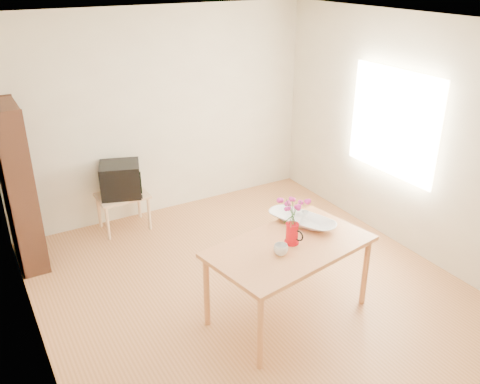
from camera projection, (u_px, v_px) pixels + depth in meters
room at (259, 173)px, 4.62m from camera, size 4.50×4.50×4.50m
table at (290, 252)px, 4.57m from camera, size 1.59×1.08×0.75m
tv_stand at (123, 200)px, 6.22m from camera, size 0.60×0.45×0.46m
bookshelf at (19, 193)px, 5.33m from camera, size 0.28×0.70×1.80m
pitcher at (292, 234)px, 4.52m from camera, size 0.13×0.21×0.20m
flowers at (293, 209)px, 4.42m from camera, size 0.22×0.22×0.32m
mug at (281, 250)px, 4.36m from camera, size 0.14×0.14×0.10m
bowl at (303, 204)px, 4.81m from camera, size 0.59×0.59×0.42m
teacup_a at (299, 209)px, 4.81m from camera, size 0.09×0.09×0.06m
teacup_b at (305, 206)px, 4.86m from camera, size 0.08×0.08×0.07m
television at (120, 179)px, 6.11m from camera, size 0.57×0.55×0.40m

